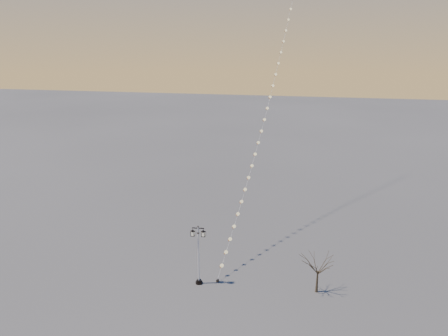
% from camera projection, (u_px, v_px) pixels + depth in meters
% --- Properties ---
extents(ground, '(300.00, 300.00, 0.00)m').
position_uv_depth(ground, '(213.00, 290.00, 33.89)').
color(ground, '#474748').
rests_on(ground, ground).
extents(street_lamp, '(1.32, 0.58, 5.24)m').
position_uv_depth(street_lamp, '(198.00, 252.00, 34.14)').
color(street_lamp, black).
rests_on(street_lamp, ground).
extents(bare_tree, '(2.06, 2.06, 3.42)m').
position_uv_depth(bare_tree, '(318.00, 266.00, 33.07)').
color(bare_tree, '#332A1C').
rests_on(bare_tree, ground).
extents(kite_train, '(5.09, 32.59, 35.57)m').
position_uv_depth(kite_train, '(274.00, 61.00, 44.76)').
color(kite_train, black).
rests_on(kite_train, ground).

